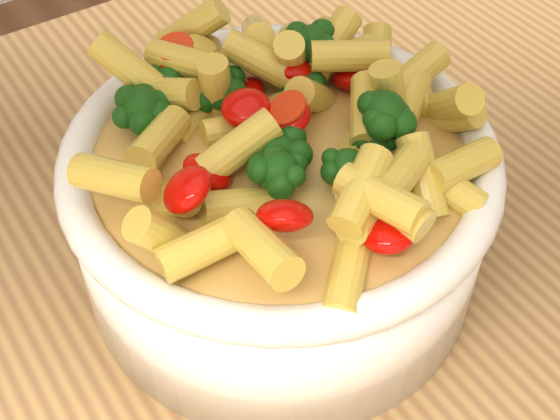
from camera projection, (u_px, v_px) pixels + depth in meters
table at (241, 394)px, 0.59m from camera, size 1.20×0.80×0.90m
serving_bowl at (280, 208)px, 0.50m from camera, size 0.27×0.27×0.12m
pasta_salad at (280, 123)px, 0.45m from camera, size 0.21×0.21×0.05m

